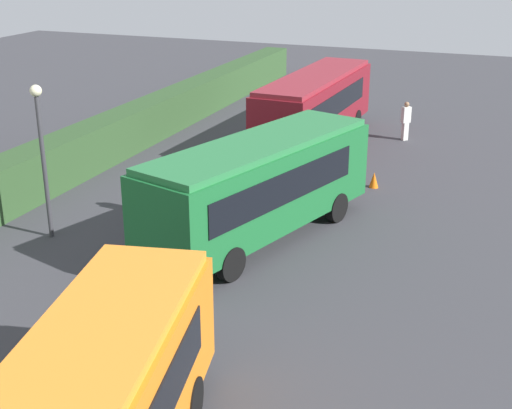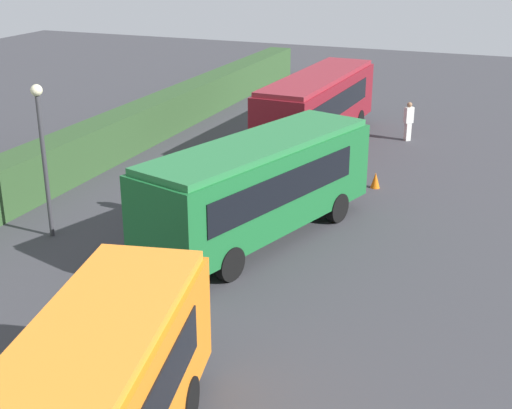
{
  "view_description": "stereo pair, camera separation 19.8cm",
  "coord_description": "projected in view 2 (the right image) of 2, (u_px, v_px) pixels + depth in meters",
  "views": [
    {
      "loc": [
        -20.6,
        -7.43,
        9.07
      ],
      "look_at": [
        -1.5,
        -0.0,
        1.24
      ],
      "focal_mm": 49.84,
      "sensor_mm": 36.0,
      "label": 1
    },
    {
      "loc": [
        -20.53,
        -7.62,
        9.07
      ],
      "look_at": [
        -1.5,
        -0.0,
        1.24
      ],
      "focal_mm": 49.84,
      "sensor_mm": 36.0,
      "label": 2
    }
  ],
  "objects": [
    {
      "name": "ground_plane",
      "position": [
        272.0,
        224.0,
        23.68
      ],
      "size": [
        78.56,
        78.56,
        0.0
      ],
      "primitive_type": "plane",
      "color": "#38383D"
    },
    {
      "name": "person_left",
      "position": [
        164.0,
        208.0,
        22.55
      ],
      "size": [
        0.48,
        0.5,
        1.74
      ],
      "rotation": [
        0.0,
        0.0,
        0.69
      ],
      "color": "maroon",
      "rests_on": "ground_plane"
    },
    {
      "name": "person_center",
      "position": [
        155.0,
        188.0,
        24.21
      ],
      "size": [
        0.45,
        0.35,
        1.79
      ],
      "rotation": [
        0.0,
        0.0,
        1.83
      ],
      "color": "black",
      "rests_on": "ground_plane"
    },
    {
      "name": "lamppost",
      "position": [
        42.0,
        142.0,
        21.7
      ],
      "size": [
        0.36,
        0.36,
        4.89
      ],
      "color": "#38383D",
      "rests_on": "ground_plane"
    },
    {
      "name": "bus_maroon",
      "position": [
        317.0,
        104.0,
        32.26
      ],
      "size": [
        10.01,
        2.85,
        3.18
      ],
      "rotation": [
        0.0,
        0.0,
        -0.04
      ],
      "color": "maroon",
      "rests_on": "ground_plane"
    },
    {
      "name": "hedge_row",
      "position": [
        46.0,
        168.0,
        26.49
      ],
      "size": [
        51.28,
        1.43,
        1.81
      ],
      "primitive_type": "cube",
      "color": "#2C4A26",
      "rests_on": "ground_plane"
    },
    {
      "name": "bus_green",
      "position": [
        259.0,
        184.0,
        21.93
      ],
      "size": [
        9.26,
        4.97,
        3.21
      ],
      "rotation": [
        0.0,
        0.0,
        -0.29
      ],
      "color": "#19602D",
      "rests_on": "ground_plane"
    },
    {
      "name": "person_right",
      "position": [
        408.0,
        120.0,
        32.98
      ],
      "size": [
        0.46,
        0.46,
        1.82
      ],
      "rotation": [
        0.0,
        0.0,
        0.75
      ],
      "color": "silver",
      "rests_on": "ground_plane"
    },
    {
      "name": "traffic_cone",
      "position": [
        375.0,
        180.0,
        27.0
      ],
      "size": [
        0.36,
        0.36,
        0.6
      ],
      "primitive_type": "cone",
      "color": "orange",
      "rests_on": "ground_plane"
    }
  ]
}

